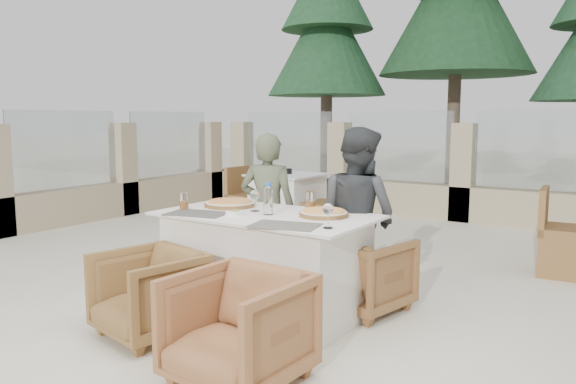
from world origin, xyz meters
The scene contains 24 objects.
ground centered at (0.00, 0.00, 0.00)m, with size 80.00×80.00×0.00m, color silver.
sand_patch centered at (0.00, 14.00, 0.01)m, with size 30.00×16.00×0.01m, color beige.
perimeter_wall_far centered at (0.00, 4.80, 0.80)m, with size 10.00×0.34×1.60m, color tan, non-canonical shape.
perimeter_wall_left centered at (-4.50, 1.50, 0.80)m, with size 0.34×7.00×1.60m, color tan, non-canonical shape.
pine_far_left centered at (-3.50, 7.00, 2.75)m, with size 2.42×2.42×5.50m, color #214D2A.
pine_mid_left centered at (-1.00, 7.50, 3.25)m, with size 2.86×2.86×6.50m, color #1D4423.
dining_table centered at (-0.09, 0.09, 0.39)m, with size 1.60×0.90×0.77m, color silver, non-canonical shape.
placemat_near_left centered at (-0.52, -0.19, 0.77)m, with size 0.45×0.30×0.00m, color #544F48.
placemat_near_right centered at (0.28, -0.22, 0.77)m, with size 0.45×0.30×0.00m, color #5F5B52.
pizza_left centered at (-0.54, 0.22, 0.80)m, with size 0.41×0.41×0.05m, color #C64A1B.
pizza_right centered at (0.32, 0.23, 0.79)m, with size 0.36×0.36×0.05m, color orange.
water_bottle centered at (-0.06, 0.07, 0.89)m, with size 0.07×0.07×0.24m, color #BEDEFA.
wine_glass_centre centered at (-0.23, 0.14, 0.86)m, with size 0.08×0.08×0.18m, color white, non-canonical shape.
wine_glass_corner centered at (0.56, -0.14, 0.86)m, with size 0.08×0.08×0.18m, color white, non-canonical shape.
beer_glass_left centered at (-0.74, -0.10, 0.84)m, with size 0.07×0.07×0.13m, color orange.
beer_glass_right centered at (0.12, 0.38, 0.84)m, with size 0.07×0.07×0.15m, color orange.
olive_dish centered at (-0.23, -0.09, 0.79)m, with size 0.11×0.11×0.04m, color white, non-canonical shape.
armchair_far_left centered at (-0.35, 0.79, 0.29)m, with size 0.63×0.65×0.59m, color olive.
armchair_far_right centered at (0.48, 0.57, 0.29)m, with size 0.62×0.64×0.58m, color brown.
armchair_near_left centered at (-0.51, -0.70, 0.29)m, with size 0.63×0.65×0.59m, color brown.
armchair_near_right centered at (0.43, -0.90, 0.32)m, with size 0.67×0.69×0.63m, color #996137.
diner_left centered at (-0.46, 0.64, 0.68)m, with size 0.49×0.32×1.35m, color #52573F.
diner_right centered at (0.38, 0.65, 0.70)m, with size 0.69×0.53×1.41m, color #35383A.
bg_table_a centered at (-1.60, 2.65, 0.39)m, with size 1.64×0.82×0.77m, color white, non-canonical shape.
Camera 1 is at (2.31, -3.25, 1.48)m, focal length 35.00 mm.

